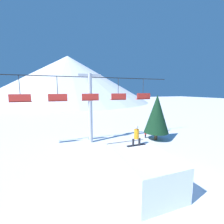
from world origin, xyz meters
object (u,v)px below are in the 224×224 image
object	(u,v)px
snowboarder	(136,136)
distant_skier	(146,133)
pine_tree_near	(157,114)
snow_ramp	(142,169)

from	to	relation	value
snowboarder	distant_skier	world-z (taller)	snowboarder
pine_tree_near	distant_skier	xyz separation A→B (m)	(-0.77, 0.99, -2.40)
pine_tree_near	distant_skier	size ratio (longest dim) A/B	4.27
pine_tree_near	snow_ramp	bearing A→B (deg)	-131.44
snow_ramp	distant_skier	xyz separation A→B (m)	(5.21, 7.77, -0.32)
snowboarder	pine_tree_near	xyz separation A→B (m)	(5.67, 5.45, 0.39)
distant_skier	pine_tree_near	bearing A→B (deg)	-52.03
snow_ramp	pine_tree_near	world-z (taller)	pine_tree_near
snow_ramp	distant_skier	bearing A→B (deg)	56.14
pine_tree_near	distant_skier	bearing A→B (deg)	127.97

